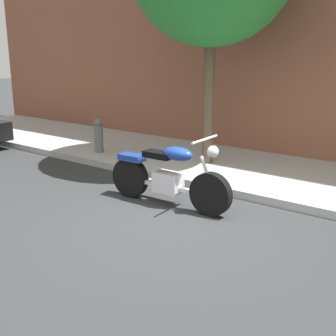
# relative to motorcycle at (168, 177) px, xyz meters

# --- Properties ---
(ground_plane) EXTENTS (60.00, 60.00, 0.00)m
(ground_plane) POSITION_rel_motorcycle_xyz_m (0.60, -0.35, -0.46)
(ground_plane) COLOR #303335
(sidewalk) EXTENTS (20.66, 2.89, 0.14)m
(sidewalk) POSITION_rel_motorcycle_xyz_m (0.60, 2.38, -0.39)
(sidewalk) COLOR #B0B0B0
(sidewalk) RESTS_ON ground
(motorcycle) EXTENTS (2.20, 0.70, 1.16)m
(motorcycle) POSITION_rel_motorcycle_xyz_m (0.00, 0.00, 0.00)
(motorcycle) COLOR black
(motorcycle) RESTS_ON ground
(fire_hydrant) EXTENTS (0.20, 0.20, 0.91)m
(fire_hydrant) POSITION_rel_motorcycle_xyz_m (-3.12, 1.54, -0.01)
(fire_hydrant) COLOR slate
(fire_hydrant) RESTS_ON ground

